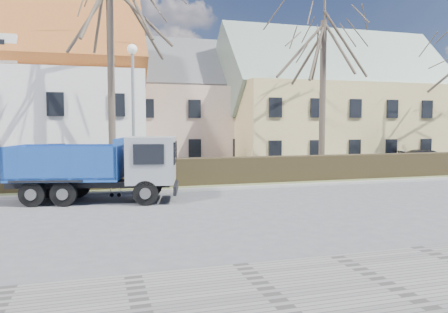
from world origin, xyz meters
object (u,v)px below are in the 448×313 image
object	(u,v)px
cart_frame	(111,189)
parked_car_b	(429,159)
parked_car_a	(72,169)
streetlight	(133,115)
dump_truck	(90,168)

from	to	relation	value
cart_frame	parked_car_b	xyz separation A→B (m)	(21.43, 6.10, 0.32)
parked_car_a	streetlight	bearing A→B (deg)	-110.20
dump_truck	parked_car_a	bearing A→B (deg)	111.16
dump_truck	cart_frame	size ratio (longest dim) A/B	9.50
parked_car_b	dump_truck	bearing A→B (deg)	125.30
dump_truck	parked_car_b	distance (m)	23.29
dump_truck	cart_frame	world-z (taller)	dump_truck
streetlight	parked_car_b	bearing A→B (deg)	8.72
parked_car_b	streetlight	bearing A→B (deg)	116.57
streetlight	parked_car_b	xyz separation A→B (m)	(20.20, 3.10, -2.82)
dump_truck	parked_car_a	world-z (taller)	dump_truck
cart_frame	parked_car_a	xyz separation A→B (m)	(-1.78, 5.95, 0.32)
dump_truck	parked_car_a	size ratio (longest dim) A/B	1.75
streetlight	cart_frame	distance (m)	4.52
streetlight	parked_car_b	world-z (taller)	streetlight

